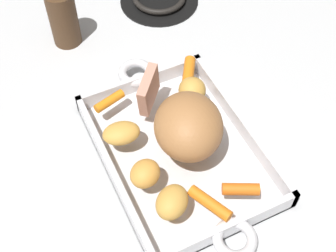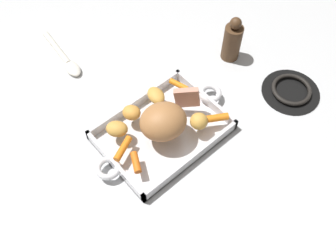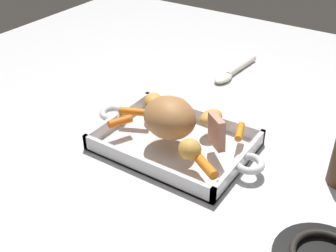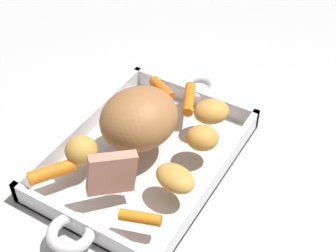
# 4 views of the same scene
# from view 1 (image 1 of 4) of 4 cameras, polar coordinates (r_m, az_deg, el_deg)

# --- Properties ---
(ground_plane) EXTENTS (1.81, 1.81, 0.00)m
(ground_plane) POSITION_cam_1_polar(r_m,az_deg,el_deg) (0.78, 1.31, -3.48)
(ground_plane) COLOR silver
(roasting_dish) EXTENTS (0.42, 0.24, 0.04)m
(roasting_dish) POSITION_cam_1_polar(r_m,az_deg,el_deg) (0.77, 1.33, -3.01)
(roasting_dish) COLOR silver
(roasting_dish) RESTS_ON ground_plane
(pork_roast) EXTENTS (0.15, 0.14, 0.09)m
(pork_roast) POSITION_cam_1_polar(r_m,az_deg,el_deg) (0.72, 2.49, -0.03)
(pork_roast) COLOR #AB7241
(pork_roast) RESTS_ON roasting_dish
(roast_slice_outer) EXTENTS (0.06, 0.06, 0.07)m
(roast_slice_outer) POSITION_cam_1_polar(r_m,az_deg,el_deg) (0.78, -2.36, 4.35)
(roast_slice_outer) COLOR tan
(roast_slice_outer) RESTS_ON roasting_dish
(baby_carrot_center_right) EXTENTS (0.04, 0.06, 0.02)m
(baby_carrot_center_right) POSITION_cam_1_polar(r_m,az_deg,el_deg) (0.70, 8.76, -7.54)
(baby_carrot_center_right) COLOR orange
(baby_carrot_center_right) RESTS_ON roasting_dish
(baby_carrot_short) EXTENTS (0.07, 0.05, 0.02)m
(baby_carrot_short) POSITION_cam_1_polar(r_m,az_deg,el_deg) (0.83, 2.49, 6.41)
(baby_carrot_short) COLOR orange
(baby_carrot_short) RESTS_ON roasting_dish
(baby_carrot_northeast) EXTENTS (0.07, 0.05, 0.02)m
(baby_carrot_northeast) POSITION_cam_1_polar(r_m,az_deg,el_deg) (0.69, 5.07, -9.26)
(baby_carrot_northeast) COLOR orange
(baby_carrot_northeast) RESTS_ON roasting_dish
(baby_carrot_northwest) EXTENTS (0.03, 0.06, 0.02)m
(baby_carrot_northwest) POSITION_cam_1_polar(r_m,az_deg,el_deg) (0.80, -7.08, 3.01)
(baby_carrot_northwest) COLOR orange
(baby_carrot_northwest) RESTS_ON roasting_dish
(potato_golden_large) EXTENTS (0.06, 0.06, 0.04)m
(potato_golden_large) POSITION_cam_1_polar(r_m,az_deg,el_deg) (0.79, 2.93, 4.36)
(potato_golden_large) COLOR gold
(potato_golden_large) RESTS_ON roasting_dish
(potato_golden_small) EXTENTS (0.06, 0.06, 0.04)m
(potato_golden_small) POSITION_cam_1_polar(r_m,az_deg,el_deg) (0.70, -2.78, -5.76)
(potato_golden_small) COLOR gold
(potato_golden_small) RESTS_ON roasting_dish
(potato_whole) EXTENTS (0.05, 0.07, 0.03)m
(potato_whole) POSITION_cam_1_polar(r_m,az_deg,el_deg) (0.75, -5.65, -0.86)
(potato_whole) COLOR gold
(potato_whole) RESTS_ON roasting_dish
(potato_halved) EXTENTS (0.07, 0.07, 0.04)m
(potato_halved) POSITION_cam_1_polar(r_m,az_deg,el_deg) (0.68, 0.48, -9.16)
(potato_halved) COLOR gold
(potato_halved) RESTS_ON roasting_dish
(pepper_mill) EXTENTS (0.05, 0.05, 0.15)m
(pepper_mill) POSITION_cam_1_polar(r_m,az_deg,el_deg) (0.94, -12.61, 12.96)
(pepper_mill) COLOR #4C331E
(pepper_mill) RESTS_ON ground_plane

